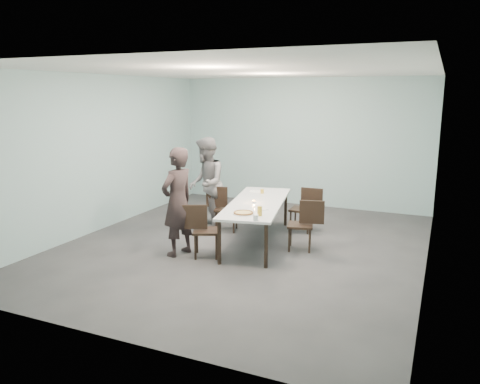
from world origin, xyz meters
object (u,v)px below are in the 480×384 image
at_px(tealight, 254,202).
at_px(amber_tumbler, 262,191).
at_px(table, 257,205).
at_px(chair_near_right, 305,221).
at_px(chair_far_left, 222,205).
at_px(beer_glass, 260,211).
at_px(chair_far_right, 306,206).
at_px(diner_near, 178,202).
at_px(water_tumbler, 256,218).
at_px(diner_far, 206,184).
at_px(side_plate, 263,209).
at_px(pizza, 243,213).
at_px(chair_near_left, 201,227).

bearing_deg(tealight, amber_tumbler, 100.86).
relative_size(table, chair_near_right, 3.13).
bearing_deg(chair_far_left, beer_glass, -60.61).
bearing_deg(chair_far_right, diner_near, 52.38).
height_order(water_tumbler, tealight, water_tumbler).
xyz_separation_m(tealight, amber_tumbler, (-0.16, 0.81, 0.02)).
height_order(diner_far, side_plate, diner_far).
relative_size(pizza, beer_glass, 2.27).
height_order(chair_near_right, tealight, chair_near_right).
bearing_deg(side_plate, beer_glass, -75.78).
relative_size(diner_far, water_tumbler, 20.17).
xyz_separation_m(side_plate, amber_tumbler, (-0.47, 1.18, 0.04)).
relative_size(table, amber_tumbler, 34.07).
xyz_separation_m(chair_near_right, beer_glass, (-0.51, -0.83, 0.32)).
height_order(diner_near, side_plate, diner_near).
height_order(chair_far_right, pizza, chair_far_right).
xyz_separation_m(table, chair_near_right, (0.90, -0.05, -0.19)).
bearing_deg(chair_far_left, chair_far_right, 5.89).
bearing_deg(diner_near, amber_tumbler, 170.52).
relative_size(chair_near_right, diner_near, 0.48).
relative_size(chair_far_left, diner_far, 0.48).
xyz_separation_m(chair_near_right, amber_tumbler, (-1.08, 0.75, 0.29)).
xyz_separation_m(diner_far, side_plate, (1.53, -0.89, -0.15)).
xyz_separation_m(chair_far_right, beer_glass, (-0.22, -1.90, 0.32)).
bearing_deg(amber_tumbler, water_tumbler, -71.77).
bearing_deg(diner_far, water_tumbler, 20.02).
bearing_deg(table, water_tumbler, -69.17).
bearing_deg(diner_far, amber_tumbler, 78.48).
distance_m(chair_far_right, diner_near, 2.68).
bearing_deg(tealight, side_plate, -49.88).
distance_m(chair_far_right, side_plate, 1.54).
bearing_deg(pizza, diner_far, 136.12).
bearing_deg(tealight, beer_glass, -61.96).
height_order(table, chair_near_right, chair_near_right).
xyz_separation_m(pizza, beer_glass, (0.27, 0.01, 0.06)).
bearing_deg(side_plate, diner_far, 149.85).
xyz_separation_m(pizza, tealight, (-0.14, 0.79, 0.00)).
bearing_deg(amber_tumbler, diner_far, -164.96).
distance_m(chair_far_left, tealight, 1.07).
distance_m(diner_far, water_tumbler, 2.33).
bearing_deg(diner_near, tealight, 151.09).
height_order(table, chair_near_left, chair_near_left).
relative_size(chair_far_left, chair_far_right, 1.00).
xyz_separation_m(table, diner_far, (-1.24, 0.42, 0.21)).
distance_m(chair_near_right, diner_near, 2.18).
distance_m(table, amber_tumbler, 0.74).
bearing_deg(beer_glass, table, 114.28).
height_order(chair_near_right, diner_far, diner_far).
height_order(diner_near, tealight, diner_near).
relative_size(chair_far_right, pizza, 2.56).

